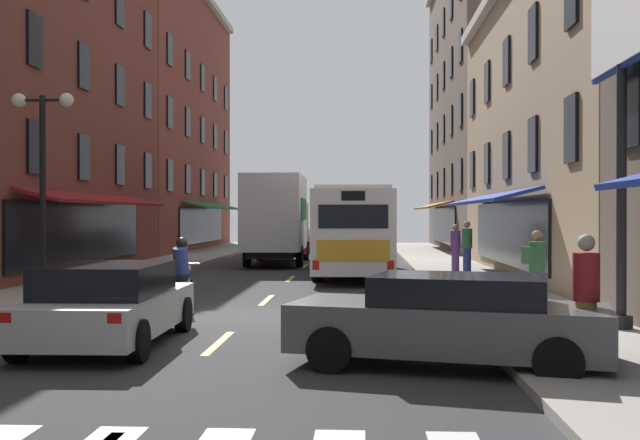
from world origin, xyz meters
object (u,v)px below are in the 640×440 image
pedestrian_mid (467,246)px  box_truck (278,219)px  motorcycle_rider (182,279)px  pedestrian_near (536,268)px  sedan_far (296,240)px  transit_bus (353,230)px  pedestrian_rear (586,297)px  billboard_sign (622,54)px  sedan_near (109,304)px  pedestrian_far (455,247)px  street_lamp_twin (43,187)px  sedan_mid (451,320)px

pedestrian_mid → box_truck: bearing=-150.5°
box_truck → motorcycle_rider: (-0.39, -16.24, -1.27)m
pedestrian_near → sedan_far: bearing=164.4°
transit_bus → pedestrian_rear: size_ratio=6.35×
billboard_sign → sedan_near: size_ratio=1.43×
pedestrian_near → pedestrian_mid: (-0.05, 10.20, 0.04)m
pedestrian_far → pedestrian_rear: 17.33m
sedan_near → pedestrian_far: pedestrian_far is taller
sedan_far → transit_bus: bearing=-78.1°
motorcycle_rider → pedestrian_rear: size_ratio=1.17×
sedan_near → street_lamp_twin: 5.73m
sedan_mid → billboard_sign: bearing=41.5°
sedan_far → pedestrian_rear: (6.94, -34.32, 0.36)m
box_truck → transit_bus: bearing=-58.4°
pedestrian_far → street_lamp_twin: size_ratio=0.35×
sedan_near → pedestrian_far: (7.60, 15.42, 0.32)m
transit_bus → motorcycle_rider: 11.43m
pedestrian_mid → pedestrian_far: pedestrian_mid is taller
pedestrian_far → pedestrian_rear: (-0.37, -17.32, 0.04)m
billboard_sign → box_truck: billboard_sign is taller
sedan_far → pedestrian_mid: bearing=-67.5°
billboard_sign → sedan_mid: (-3.38, -2.99, -4.36)m
street_lamp_twin → motorcycle_rider: bearing=6.4°
box_truck → sedan_mid: (4.97, -22.53, -1.30)m
pedestrian_near → street_lamp_twin: size_ratio=0.36×
sedan_near → sedan_mid: size_ratio=0.95×
pedestrian_near → pedestrian_far: (-0.29, 11.48, -0.03)m
pedestrian_far → sedan_mid: bearing=49.1°
transit_bus → street_lamp_twin: (-6.87, -11.11, 1.18)m
billboard_sign → pedestrian_rear: (-1.59, -3.35, -3.99)m
sedan_near → box_truck: bearing=88.7°
pedestrian_mid → street_lamp_twin: street_lamp_twin is taller
billboard_sign → motorcycle_rider: bearing=159.3°
transit_bus → box_truck: box_truck is taller
sedan_mid → motorcycle_rider: size_ratio=2.27×
transit_bus → pedestrian_mid: size_ratio=6.14×
motorcycle_rider → pedestrian_mid: size_ratio=1.13×
sedan_mid → pedestrian_far: pedestrian_far is taller
transit_bus → sedan_near: size_ratio=2.51×
sedan_near → pedestrian_near: pedestrian_near is taller
sedan_far → motorcycle_rider: size_ratio=2.19×
pedestrian_far → sedan_near: bearing=30.0°
pedestrian_far → box_truck: bearing=-71.8°
billboard_sign → pedestrian_near: 4.80m
box_truck → motorcycle_rider: bearing=-91.4°
sedan_far → motorcycle_rider: bearing=-90.4°
sedan_far → street_lamp_twin: size_ratio=0.95×
street_lamp_twin → billboard_sign: bearing=-14.0°
pedestrian_mid → sedan_near: bearing=-46.5°
billboard_sign → sedan_near: 9.95m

